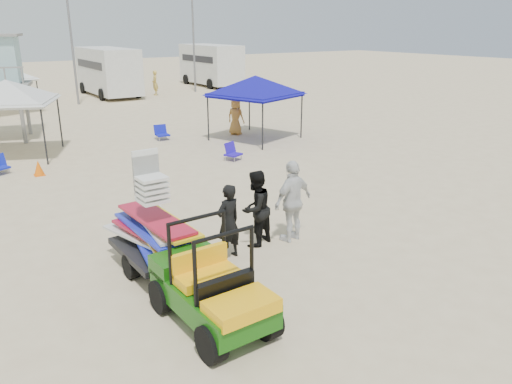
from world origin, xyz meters
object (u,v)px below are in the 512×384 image
utility_cart (211,281)px  surf_trailer (154,229)px  canopy_blue (255,79)px  man_left (228,222)px

utility_cart → surf_trailer: 2.33m
canopy_blue → surf_trailer: bearing=-132.7°
utility_cart → canopy_blue: bearing=53.6°
surf_trailer → man_left: (1.51, -0.30, -0.08)m
canopy_blue → man_left: bearing=-126.3°
utility_cart → surf_trailer: (0.01, 2.33, 0.08)m
canopy_blue → utility_cart: bearing=-126.4°
utility_cart → canopy_blue: (8.49, 11.52, 1.76)m
utility_cart → man_left: (1.52, 2.03, 0.00)m
man_left → surf_trailer: bearing=-21.9°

